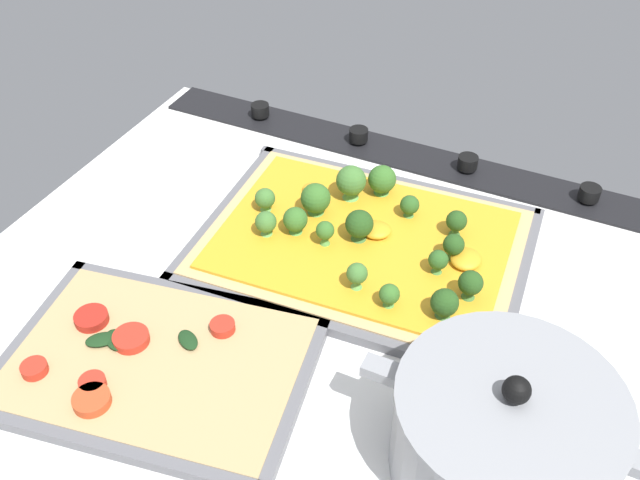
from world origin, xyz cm
name	(u,v)px	position (x,y,z in cm)	size (l,w,h in cm)	color
ground_plane	(321,303)	(0.00, 0.00, -1.50)	(82.71, 68.02, 3.00)	white
stove_control_panel	(411,155)	(0.00, -30.51, 0.55)	(79.40, 7.00, 2.60)	black
baking_tray_front	(362,248)	(-1.34, -9.12, 0.36)	(41.32, 31.73, 1.30)	slate
broccoli_pizza	(364,237)	(-1.39, -9.40, 1.89)	(38.77, 29.19, 6.08)	tan
baking_tray_back	(158,365)	(10.72, 16.82, 0.38)	(34.65, 26.87, 1.30)	slate
veggie_pizza_back	(152,360)	(11.26, 16.99, 1.07)	(31.88, 24.11, 1.90)	tan
cooking_pot	(503,434)	(-23.67, 13.02, 5.09)	(26.54, 19.73, 12.48)	gray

